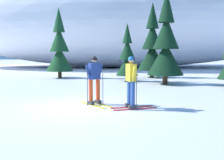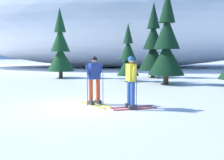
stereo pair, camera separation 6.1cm
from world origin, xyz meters
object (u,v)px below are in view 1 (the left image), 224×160
skier_yellow_jacket (131,81)px  pine_tree_center (152,46)px  pine_tree_center_right (166,45)px  skier_navy_jacket (94,79)px  pine_tree_far_left (59,49)px  pine_tree_center_left (127,57)px

skier_yellow_jacket → pine_tree_center: bearing=79.5°
pine_tree_center_right → skier_navy_jacket: bearing=-119.9°
pine_tree_far_left → skier_yellow_jacket: bearing=-66.0°
skier_yellow_jacket → pine_tree_far_left: size_ratio=0.35×
skier_navy_jacket → skier_yellow_jacket: size_ratio=1.00×
pine_tree_center → pine_tree_center_right: (0.26, -4.35, -0.02)m
skier_yellow_jacket → pine_tree_center_right: pine_tree_center_right is taller
pine_tree_center → pine_tree_far_left: bearing=-174.7°
skier_yellow_jacket → pine_tree_center_left: bearing=89.0°
pine_tree_far_left → pine_tree_center: size_ratio=0.92×
pine_tree_far_left → pine_tree_center_right: 8.11m
skier_navy_jacket → pine_tree_center_right: pine_tree_center_right is taller
skier_navy_jacket → pine_tree_center_left: pine_tree_center_left is taller
skier_yellow_jacket → pine_tree_center_left: 8.71m
skier_yellow_jacket → pine_tree_center: pine_tree_center is taller
pine_tree_far_left → pine_tree_center_right: pine_tree_center_right is taller
pine_tree_far_left → skier_navy_jacket: bearing=-71.0°
skier_yellow_jacket → pine_tree_center_right: size_ratio=0.32×
skier_yellow_jacket → pine_tree_center_right: (2.40, 7.12, 1.40)m
skier_navy_jacket → pine_tree_center: (3.45, 10.81, 1.43)m
skier_yellow_jacket → pine_tree_center: size_ratio=0.32×
pine_tree_center → pine_tree_center_right: pine_tree_center is taller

